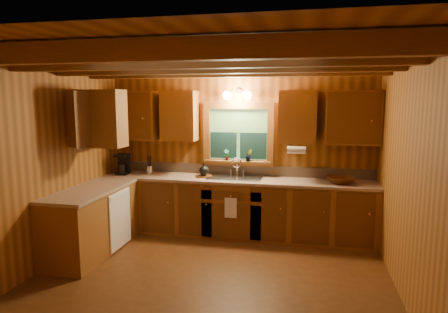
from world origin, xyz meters
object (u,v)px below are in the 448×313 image
sink (235,181)px  cutting_board (204,176)px  wicker_basket (341,180)px  coffee_maker (123,164)px

sink → cutting_board: sink is taller
wicker_basket → cutting_board: bearing=179.0°
sink → coffee_maker: (-1.84, -0.05, 0.21)m
cutting_board → sink: bearing=-22.5°
cutting_board → wicker_basket: wicker_basket is taller
cutting_board → wicker_basket: (2.05, -0.04, 0.04)m
sink → wicker_basket: sink is taller
cutting_board → coffee_maker: bearing=156.2°
sink → coffee_maker: bearing=-178.5°
sink → cutting_board: size_ratio=3.31×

